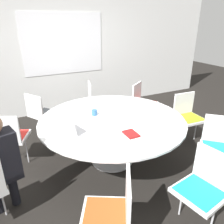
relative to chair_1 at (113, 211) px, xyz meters
name	(u,v)px	position (x,y,z in m)	size (l,w,h in m)	color
ground_plane	(112,160)	(0.65, 1.33, -0.52)	(16.00, 16.00, 0.00)	black
wall_back	(64,53)	(0.65, 3.76, 0.83)	(8.00, 0.07, 2.70)	silver
conference_table	(112,125)	(0.65, 1.33, 0.10)	(2.10, 2.10, 0.72)	#B7B7BC
chair_1	(113,211)	(0.00, 0.00, 0.00)	(0.58, 0.59, 0.86)	white
chair_2	(204,185)	(0.97, -0.12, 0.00)	(0.49, 0.50, 0.86)	white
chair_3	(219,143)	(1.78, 0.37, 0.00)	(0.61, 0.61, 0.86)	white
chair_4	(187,114)	(2.13, 1.31, 0.00)	(0.46, 0.44, 0.86)	white
chair_5	(142,100)	(1.81, 2.25, 0.00)	(0.60, 0.60, 0.86)	white
chair_6	(96,99)	(0.99, 2.77, 0.00)	(0.52, 0.54, 0.86)	white
chair_7	(41,112)	(-0.17, 2.56, 0.00)	(0.59, 0.59, 0.86)	white
chair_8	(9,135)	(-0.73, 1.86, 0.00)	(0.57, 0.56, 0.86)	white
laptop	(73,129)	(0.02, 1.16, 0.26)	(0.30, 0.36, 0.21)	silver
spiral_notebook	(131,134)	(0.65, 0.78, 0.21)	(0.15, 0.21, 0.02)	maroon
coffee_cup	(94,112)	(0.47, 1.55, 0.25)	(0.08, 0.08, 0.08)	#33669E
handbag	(221,185)	(1.55, 0.07, -0.38)	(0.36, 0.16, 0.28)	#513319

